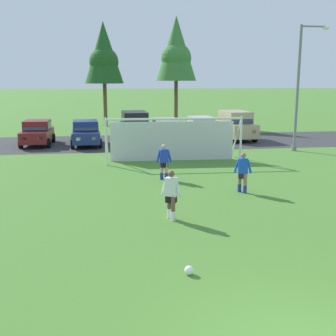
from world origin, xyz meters
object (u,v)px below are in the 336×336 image
(soccer_ball, at_px, (189,270))
(street_lamp, at_px, (300,87))
(soccer_goal, at_px, (173,138))
(parked_car_slot_far_left, at_px, (37,133))
(player_winger_right, at_px, (164,162))
(player_striker_near, at_px, (243,173))
(parked_car_slot_left, at_px, (86,133))
(parked_car_slot_right, at_px, (236,125))
(parked_car_slot_center_left, at_px, (135,126))
(parked_car_slot_center, at_px, (166,131))
(player_defender_far, at_px, (171,195))
(parked_car_slot_center_right, at_px, (201,128))

(soccer_ball, xyz_separation_m, street_lamp, (10.33, 16.46, 3.92))
(soccer_goal, height_order, parked_car_slot_far_left, soccer_goal)
(player_winger_right, xyz_separation_m, parked_car_slot_far_left, (-7.31, 11.66, 0.05))
(soccer_goal, height_order, street_lamp, street_lamp)
(soccer_goal, distance_m, player_striker_near, 7.31)
(parked_car_slot_left, bearing_deg, parked_car_slot_right, 6.82)
(player_striker_near, relative_size, parked_car_slot_center_left, 0.35)
(player_striker_near, relative_size, street_lamp, 0.21)
(parked_car_slot_center, height_order, parked_car_slot_right, parked_car_slot_right)
(player_striker_near, height_order, parked_car_slot_center, parked_car_slot_center)
(player_winger_right, bearing_deg, parked_car_slot_right, 59.68)
(player_defender_far, relative_size, parked_car_slot_center_right, 0.38)
(player_winger_right, bearing_deg, parked_car_slot_far_left, 122.09)
(parked_car_slot_left, xyz_separation_m, parked_car_slot_right, (11.17, 1.34, 0.24))
(parked_car_slot_right, bearing_deg, parked_car_slot_center_right, 165.97)
(soccer_ball, bearing_deg, player_striker_near, 62.84)
(parked_car_slot_center_left, xyz_separation_m, parked_car_slot_right, (7.62, -0.58, 0.00))
(parked_car_slot_far_left, bearing_deg, street_lamp, -16.08)
(soccer_goal, distance_m, parked_car_slot_right, 10.01)
(parked_car_slot_far_left, xyz_separation_m, parked_car_slot_left, (3.35, -0.67, 0.00))
(soccer_goal, height_order, player_winger_right, soccer_goal)
(soccer_goal, relative_size, parked_car_slot_left, 1.75)
(parked_car_slot_left, bearing_deg, parked_car_slot_center_right, 12.85)
(player_winger_right, bearing_deg, soccer_ball, -94.41)
(parked_car_slot_center_left, relative_size, street_lamp, 0.60)
(street_lamp, bearing_deg, parked_car_slot_right, 113.24)
(parked_car_slot_left, height_order, parked_car_slot_center_left, parked_car_slot_center_left)
(player_striker_near, relative_size, parked_car_slot_left, 0.38)
(soccer_goal, xyz_separation_m, parked_car_slot_center_right, (3.57, 8.57, -0.42))
(player_winger_right, height_order, parked_car_slot_right, parked_car_slot_right)
(soccer_goal, distance_m, parked_car_slot_far_left, 11.13)
(parked_car_slot_left, distance_m, parked_car_slot_center_left, 4.04)
(street_lamp, bearing_deg, parked_car_slot_center_left, 148.55)
(player_defender_far, distance_m, parked_car_slot_center_right, 19.31)
(parked_car_slot_center_left, distance_m, parked_car_slot_center, 2.59)
(player_striker_near, relative_size, player_defender_far, 1.00)
(soccer_ball, bearing_deg, parked_car_slot_center, 83.24)
(player_winger_right, distance_m, parked_car_slot_center_left, 12.91)
(parked_car_slot_left, bearing_deg, soccer_ball, -81.16)
(player_winger_right, relative_size, parked_car_slot_right, 0.35)
(player_striker_near, xyz_separation_m, street_lamp, (6.76, 9.49, 3.21))
(player_striker_near, bearing_deg, soccer_ball, -117.16)
(parked_car_slot_center_left, bearing_deg, player_striker_near, -78.27)
(soccer_ball, height_order, parked_car_slot_center, parked_car_slot_center)
(player_defender_far, bearing_deg, parked_car_slot_center_left, 89.59)
(parked_car_slot_far_left, distance_m, parked_car_slot_center_right, 12.06)
(parked_car_slot_right, bearing_deg, parked_car_slot_left, -173.18)
(parked_car_slot_center_left, relative_size, parked_car_slot_right, 0.99)
(player_striker_near, bearing_deg, parked_car_slot_center_left, 101.73)
(player_striker_near, distance_m, parked_car_slot_center_right, 15.77)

